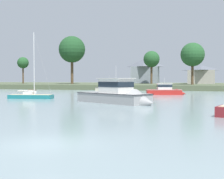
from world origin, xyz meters
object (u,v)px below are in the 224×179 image
cruiser_red (167,92)px  cruiser_grey (120,98)px  dinghy_white (32,92)px  cruiser_cream (111,89)px  sailboat_teal (31,97)px

cruiser_red → cruiser_grey: size_ratio=0.66×
dinghy_white → cruiser_grey: cruiser_grey is taller
cruiser_cream → sailboat_teal: bearing=-104.5°
dinghy_white → cruiser_grey: 32.56m
cruiser_grey → cruiser_cream: size_ratio=1.20×
sailboat_teal → cruiser_cream: size_ratio=1.08×
dinghy_white → sailboat_teal: bearing=-61.7°
sailboat_teal → dinghy_white: 19.84m
dinghy_white → cruiser_grey: size_ratio=0.36×
sailboat_teal → cruiser_grey: (14.15, -5.00, 0.45)m
cruiser_red → cruiser_cream: size_ratio=0.79×
sailboat_teal → cruiser_red: size_ratio=1.36×
cruiser_grey → cruiser_red: bearing=79.1°
cruiser_red → cruiser_grey: bearing=-100.9°
cruiser_cream → cruiser_red: bearing=-32.0°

